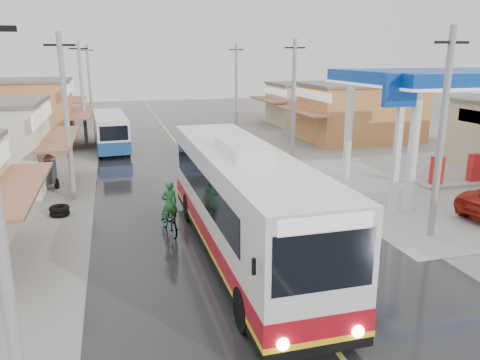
# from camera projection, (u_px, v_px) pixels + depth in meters

# --- Properties ---
(ground) EXTENTS (120.00, 120.00, 0.00)m
(ground) POSITION_uv_depth(u_px,v_px,m) (263.00, 255.00, 16.81)
(ground) COLOR slate
(ground) RESTS_ON ground
(road) EXTENTS (12.00, 90.00, 0.02)m
(road) POSITION_uv_depth(u_px,v_px,m) (192.00, 164.00, 30.77)
(road) COLOR black
(road) RESTS_ON ground
(centre_line) EXTENTS (0.15, 90.00, 0.01)m
(centre_line) POSITION_uv_depth(u_px,v_px,m) (192.00, 164.00, 30.77)
(centre_line) COLOR #D8CC4C
(centre_line) RESTS_ON road
(shopfronts_right) EXTENTS (11.00, 44.00, 4.80)m
(shopfronts_right) POSITION_uv_depth(u_px,v_px,m) (418.00, 160.00, 31.80)
(shopfronts_right) COLOR beige
(shopfronts_right) RESTS_ON ground
(utility_poles_left) EXTENTS (1.60, 50.00, 8.00)m
(utility_poles_left) POSITION_uv_depth(u_px,v_px,m) (82.00, 167.00, 29.93)
(utility_poles_left) COLOR gray
(utility_poles_left) RESTS_ON ground
(utility_poles_right) EXTENTS (1.60, 36.00, 8.00)m
(utility_poles_right) POSITION_uv_depth(u_px,v_px,m) (292.00, 158.00, 32.56)
(utility_poles_right) COLOR gray
(utility_poles_right) RESTS_ON ground
(coach_bus) EXTENTS (3.08, 13.19, 4.11)m
(coach_bus) POSITION_uv_depth(u_px,v_px,m) (242.00, 202.00, 16.35)
(coach_bus) COLOR silver
(coach_bus) RESTS_ON road
(second_bus) EXTENTS (2.65, 8.20, 2.68)m
(second_bus) POSITION_uv_depth(u_px,v_px,m) (110.00, 131.00, 34.85)
(second_bus) COLOR silver
(second_bus) RESTS_ON road
(cyclist) EXTENTS (1.05, 2.15, 2.22)m
(cyclist) POSITION_uv_depth(u_px,v_px,m) (169.00, 216.00, 18.70)
(cyclist) COLOR black
(cyclist) RESTS_ON ground
(tricycle_near) EXTENTS (2.19, 2.45, 1.72)m
(tricycle_near) POSITION_uv_depth(u_px,v_px,m) (38.00, 169.00, 25.20)
(tricycle_near) COLOR #26262D
(tricycle_near) RESTS_ON ground
(tyre_stack) EXTENTS (0.89, 0.89, 0.45)m
(tyre_stack) POSITION_uv_depth(u_px,v_px,m) (59.00, 211.00, 20.89)
(tyre_stack) COLOR black
(tyre_stack) RESTS_ON ground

